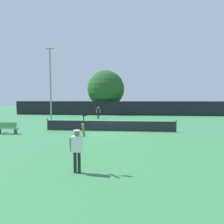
{
  "coord_description": "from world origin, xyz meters",
  "views": [
    {
      "loc": [
        1.75,
        -16.38,
        2.8
      ],
      "look_at": [
        -0.07,
        2.84,
        1.5
      ],
      "focal_mm": 30.3,
      "sensor_mm": 36.0,
      "label": 1
    }
  ],
  "objects_px": {
    "courtside_bench": "(7,128)",
    "large_tree": "(106,89)",
    "player_serving": "(77,145)",
    "light_pole": "(50,80)",
    "spare_racket": "(7,132)",
    "player_receiving": "(98,111)",
    "parked_car_mid": "(106,109)",
    "parked_car_near": "(82,109)",
    "tennis_ball": "(131,128)"
  },
  "relations": [
    {
      "from": "spare_racket",
      "to": "parked_car_mid",
      "type": "distance_m",
      "value": 26.24
    },
    {
      "from": "player_serving",
      "to": "large_tree",
      "type": "height_order",
      "value": "large_tree"
    },
    {
      "from": "player_serving",
      "to": "spare_racket",
      "type": "height_order",
      "value": "player_serving"
    },
    {
      "from": "large_tree",
      "to": "parked_car_mid",
      "type": "bearing_deg",
      "value": 97.92
    },
    {
      "from": "courtside_bench",
      "to": "large_tree",
      "type": "height_order",
      "value": "large_tree"
    },
    {
      "from": "tennis_ball",
      "to": "light_pole",
      "type": "bearing_deg",
      "value": 154.43
    },
    {
      "from": "light_pole",
      "to": "large_tree",
      "type": "bearing_deg",
      "value": 67.2
    },
    {
      "from": "parked_car_near",
      "to": "large_tree",
      "type": "bearing_deg",
      "value": -27.52
    },
    {
      "from": "player_receiving",
      "to": "large_tree",
      "type": "relative_size",
      "value": 0.21
    },
    {
      "from": "player_receiving",
      "to": "spare_racket",
      "type": "relative_size",
      "value": 3.29
    },
    {
      "from": "spare_racket",
      "to": "courtside_bench",
      "type": "xyz_separation_m",
      "value": [
        0.46,
        -0.66,
        0.46
      ]
    },
    {
      "from": "tennis_ball",
      "to": "parked_car_near",
      "type": "bearing_deg",
      "value": 116.49
    },
    {
      "from": "player_serving",
      "to": "player_receiving",
      "type": "bearing_deg",
      "value": 97.33
    },
    {
      "from": "tennis_ball",
      "to": "parked_car_near",
      "type": "relative_size",
      "value": 0.02
    },
    {
      "from": "tennis_ball",
      "to": "parked_car_near",
      "type": "xyz_separation_m",
      "value": [
        -10.12,
        20.3,
        0.74
      ]
    },
    {
      "from": "player_serving",
      "to": "parked_car_near",
      "type": "bearing_deg",
      "value": 104.17
    },
    {
      "from": "player_serving",
      "to": "spare_racket",
      "type": "xyz_separation_m",
      "value": [
        -8.38,
        8.03,
        -1.07
      ]
    },
    {
      "from": "player_receiving",
      "to": "tennis_ball",
      "type": "bearing_deg",
      "value": 118.37
    },
    {
      "from": "player_receiving",
      "to": "tennis_ball",
      "type": "relative_size",
      "value": 25.04
    },
    {
      "from": "courtside_bench",
      "to": "light_pole",
      "type": "bearing_deg",
      "value": 90.84
    },
    {
      "from": "player_receiving",
      "to": "light_pole",
      "type": "distance_m",
      "value": 7.89
    },
    {
      "from": "player_receiving",
      "to": "large_tree",
      "type": "bearing_deg",
      "value": -89.76
    },
    {
      "from": "player_receiving",
      "to": "light_pole",
      "type": "xyz_separation_m",
      "value": [
        -5.45,
        -3.83,
        4.23
      ]
    },
    {
      "from": "player_receiving",
      "to": "spare_racket",
      "type": "distance_m",
      "value": 13.46
    },
    {
      "from": "courtside_bench",
      "to": "large_tree",
      "type": "bearing_deg",
      "value": 76.4
    },
    {
      "from": "courtside_bench",
      "to": "tennis_ball",
      "type": "bearing_deg",
      "value": 22.26
    },
    {
      "from": "player_serving",
      "to": "light_pole",
      "type": "distance_m",
      "value": 18.67
    },
    {
      "from": "player_receiving",
      "to": "parked_car_mid",
      "type": "height_order",
      "value": "player_receiving"
    },
    {
      "from": "player_serving",
      "to": "player_receiving",
      "type": "height_order",
      "value": "player_serving"
    },
    {
      "from": "parked_car_mid",
      "to": "spare_racket",
      "type": "bearing_deg",
      "value": -98.38
    },
    {
      "from": "courtside_bench",
      "to": "parked_car_mid",
      "type": "relative_size",
      "value": 0.42
    },
    {
      "from": "large_tree",
      "to": "tennis_ball",
      "type": "bearing_deg",
      "value": -75.08
    },
    {
      "from": "player_serving",
      "to": "light_pole",
      "type": "height_order",
      "value": "light_pole"
    },
    {
      "from": "player_receiving",
      "to": "light_pole",
      "type": "relative_size",
      "value": 0.18
    },
    {
      "from": "player_receiving",
      "to": "parked_car_mid",
      "type": "relative_size",
      "value": 0.4
    },
    {
      "from": "spare_racket",
      "to": "light_pole",
      "type": "xyz_separation_m",
      "value": [
        0.33,
        8.29,
        5.26
      ]
    },
    {
      "from": "parked_car_near",
      "to": "player_serving",
      "type": "bearing_deg",
      "value": -77.92
    },
    {
      "from": "courtside_bench",
      "to": "parked_car_near",
      "type": "distance_m",
      "value": 24.4
    },
    {
      "from": "light_pole",
      "to": "player_receiving",
      "type": "bearing_deg",
      "value": 35.06
    },
    {
      "from": "spare_racket",
      "to": "light_pole",
      "type": "bearing_deg",
      "value": 87.72
    },
    {
      "from": "player_serving",
      "to": "spare_racket",
      "type": "bearing_deg",
      "value": 136.2
    },
    {
      "from": "player_serving",
      "to": "large_tree",
      "type": "xyz_separation_m",
      "value": [
        -2.63,
        29.2,
        3.66
      ]
    },
    {
      "from": "player_serving",
      "to": "tennis_ball",
      "type": "height_order",
      "value": "player_serving"
    },
    {
      "from": "player_serving",
      "to": "tennis_ball",
      "type": "bearing_deg",
      "value": 79.65
    },
    {
      "from": "parked_car_near",
      "to": "parked_car_mid",
      "type": "xyz_separation_m",
      "value": [
        4.76,
        1.99,
        0.0
      ]
    },
    {
      "from": "spare_racket",
      "to": "light_pole",
      "type": "relative_size",
      "value": 0.06
    },
    {
      "from": "parked_car_mid",
      "to": "courtside_bench",
      "type": "bearing_deg",
      "value": -97.14
    },
    {
      "from": "player_receiving",
      "to": "courtside_bench",
      "type": "relative_size",
      "value": 0.95
    },
    {
      "from": "parked_car_mid",
      "to": "parked_car_near",
      "type": "bearing_deg",
      "value": -154.41
    },
    {
      "from": "spare_racket",
      "to": "large_tree",
      "type": "xyz_separation_m",
      "value": [
        5.74,
        21.17,
        4.73
      ]
    }
  ]
}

